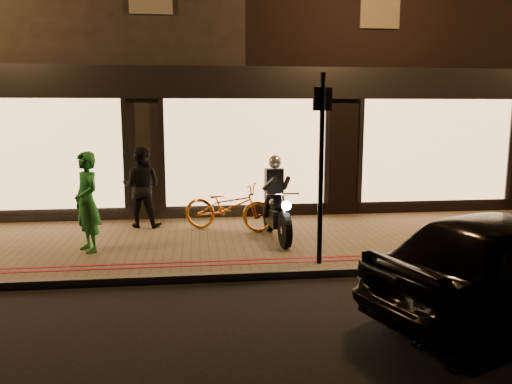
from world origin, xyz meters
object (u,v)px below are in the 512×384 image
Objects in this scene: bicycle_gold at (229,207)px; parked_car at (512,262)px; motorcycle at (276,207)px; person_green at (87,202)px; sign_post at (321,159)px.

parked_car reaches higher than bicycle_gold.
bicycle_gold is (-0.86, 0.72, -0.12)m from motorcycle.
person_green reaches higher than parked_car.
motorcycle is at bearing 11.84° from parked_car.
person_green is (-2.52, -1.22, 0.38)m from bicycle_gold.
person_green is at bearing 40.01° from parked_car.
sign_post reaches higher than bicycle_gold.
person_green reaches higher than motorcycle.
sign_post is 1.60× the size of bicycle_gold.
parked_car is at bearing -45.69° from sign_post.
sign_post is 4.07m from person_green.
parked_car is (5.77, -3.16, -0.30)m from person_green.
bicycle_gold is at bearing 135.93° from motorcycle.
bicycle_gold is 0.47× the size of parked_car.
motorcycle is 1.12× the size of person_green.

